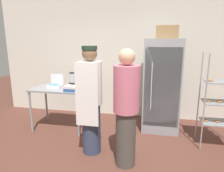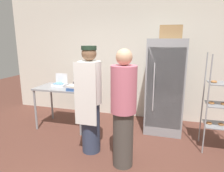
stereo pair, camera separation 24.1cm
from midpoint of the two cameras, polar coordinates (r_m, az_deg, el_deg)
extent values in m
plane|color=brown|center=(3.13, -5.20, -23.36)|extent=(14.00, 14.00, 0.00)
cube|color=silver|center=(4.86, 2.56, 8.93)|extent=(6.40, 0.12, 3.03)
cube|color=gray|center=(4.20, 12.31, 0.10)|extent=(0.73, 0.68, 1.88)
cube|color=gray|center=(3.87, 12.37, -0.69)|extent=(0.67, 0.02, 1.54)
cylinder|color=silver|center=(3.84, 9.41, -0.24)|extent=(0.02, 0.02, 0.93)
cylinder|color=#93969B|center=(3.58, 23.23, -4.79)|extent=(0.02, 0.02, 1.65)
cylinder|color=#93969B|center=(3.98, 22.05, -2.97)|extent=(0.02, 0.02, 1.65)
cube|color=gray|center=(3.97, 26.27, -9.27)|extent=(0.53, 0.39, 0.01)
torus|color=#AD6B38|center=(3.92, 23.64, -8.97)|extent=(0.09, 0.09, 0.03)
torus|color=#AD6B38|center=(3.96, 26.30, -8.99)|extent=(0.09, 0.09, 0.03)
cube|color=gray|center=(3.85, 26.80, -4.24)|extent=(0.53, 0.39, 0.01)
torus|color=#AD6B38|center=(3.80, 24.13, -3.88)|extent=(0.10, 0.10, 0.03)
torus|color=#AD6B38|center=(3.85, 26.83, -3.95)|extent=(0.10, 0.10, 0.03)
cube|color=gray|center=(3.77, 27.35, 1.04)|extent=(0.53, 0.39, 0.01)
torus|color=#AD6B38|center=(3.72, 24.64, 1.51)|extent=(0.10, 0.10, 0.03)
cube|color=gray|center=(4.32, -16.29, -0.72)|extent=(1.10, 0.69, 0.04)
cylinder|color=gray|center=(4.46, -23.62, -6.86)|extent=(0.04, 0.04, 0.85)
cylinder|color=gray|center=(3.97, -11.35, -8.35)|extent=(0.04, 0.04, 0.85)
cylinder|color=gray|center=(4.94, -19.58, -4.63)|extent=(0.04, 0.04, 0.85)
cylinder|color=gray|center=(4.51, -8.34, -5.65)|extent=(0.04, 0.04, 0.85)
cube|color=white|center=(4.39, -17.46, 0.00)|extent=(0.28, 0.21, 0.05)
cube|color=white|center=(4.46, -16.90, 1.94)|extent=(0.28, 0.01, 0.21)
torus|color=#669EC6|center=(4.38, -18.64, 0.35)|extent=(0.08, 0.08, 0.02)
torus|color=#669EC6|center=(4.34, -17.83, 0.31)|extent=(0.08, 0.08, 0.02)
torus|color=#669EC6|center=(4.31, -17.01, 0.27)|extent=(0.08, 0.08, 0.02)
torus|color=#669EC6|center=(4.42, -18.30, 0.50)|extent=(0.08, 0.08, 0.02)
torus|color=#669EC6|center=(4.39, -17.50, 0.46)|extent=(0.08, 0.08, 0.02)
torus|color=#669EC6|center=(4.35, -16.68, 0.42)|extent=(0.08, 0.08, 0.02)
torus|color=#669EC6|center=(4.46, -17.97, 0.64)|extent=(0.08, 0.08, 0.02)
torus|color=#669EC6|center=(4.43, -17.17, 0.60)|extent=(0.08, 0.08, 0.02)
cylinder|color=black|center=(4.32, -12.77, 0.37)|extent=(0.14, 0.14, 0.09)
cylinder|color=#B2BCC1|center=(4.29, -12.87, 2.26)|extent=(0.11, 0.11, 0.20)
cylinder|color=black|center=(4.27, -12.94, 3.69)|extent=(0.11, 0.11, 0.02)
cube|color=#2D5193|center=(3.97, -13.00, -1.00)|extent=(0.29, 0.23, 0.06)
cube|color=silver|center=(3.96, -13.03, -0.28)|extent=(0.29, 0.23, 0.04)
cube|color=#937047|center=(4.10, 13.76, 14.60)|extent=(0.41, 0.33, 0.23)
cube|color=olive|center=(4.11, 13.85, 16.33)|extent=(0.42, 0.17, 0.02)
cylinder|color=#333D56|center=(3.42, -7.96, -11.81)|extent=(0.30, 0.30, 0.86)
cylinder|color=silver|center=(3.18, -8.39, 0.89)|extent=(0.37, 0.37, 0.68)
sphere|color=brown|center=(3.11, -8.66, 9.11)|extent=(0.23, 0.23, 0.23)
cube|color=white|center=(3.03, -9.55, -2.65)|extent=(0.36, 0.02, 0.98)
cylinder|color=#1E3323|center=(3.11, -8.72, 10.71)|extent=(0.24, 0.24, 0.06)
cylinder|color=#47423D|center=(3.07, 1.60, -14.79)|extent=(0.30, 0.30, 0.85)
cylinder|color=#C6667A|center=(2.80, 1.69, -0.91)|extent=(0.37, 0.37, 0.67)
sphere|color=tan|center=(2.73, 1.76, 8.30)|extent=(0.23, 0.23, 0.23)
camera|label=1|loc=(0.12, -92.07, -0.47)|focal=32.00mm
camera|label=2|loc=(0.12, 87.93, 0.47)|focal=32.00mm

